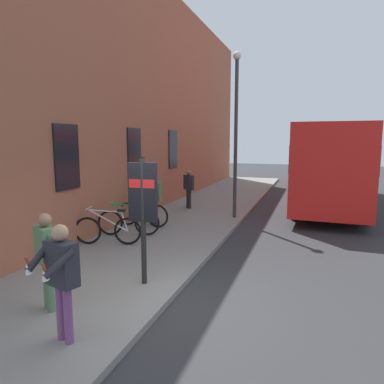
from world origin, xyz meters
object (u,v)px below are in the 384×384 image
transit_info_sign (143,200)px  pedestrian_near_bus (153,194)px  city_bus (332,160)px  pedestrian_by_facade (46,252)px  street_lamp (236,122)px  bicycle_by_door (129,222)px  pedestrian_crossing_street (189,185)px  tourist_with_hotdogs (61,271)px  bicycle_end_of_row (142,214)px  bicycle_under_window (108,230)px

transit_info_sign → pedestrian_near_bus: transit_info_sign is taller
city_bus → pedestrian_near_bus: city_bus is taller
pedestrian_by_facade → street_lamp: size_ratio=0.29×
street_lamp → pedestrian_near_bus: bearing=131.3°
bicycle_by_door → pedestrian_near_bus: pedestrian_near_bus is taller
pedestrian_crossing_street → pedestrian_near_bus: (-2.95, 0.15, 0.08)m
transit_info_sign → street_lamp: bearing=-3.7°
bicycle_by_door → tourist_with_hotdogs: (-5.13, -1.80, 0.62)m
bicycle_by_door → pedestrian_crossing_street: bearing=-3.8°
bicycle_end_of_row → transit_info_sign: transit_info_sign is taller
street_lamp → bicycle_under_window: bearing=150.4°
pedestrian_crossing_street → bicycle_under_window: bearing=176.0°
city_bus → pedestrian_near_bus: 8.44m
pedestrian_near_bus → pedestrian_crossing_street: bearing=-2.8°
bicycle_end_of_row → pedestrian_crossing_street: bearing=-7.3°
pedestrian_by_facade → tourist_with_hotdogs: (-0.70, -0.83, 0.03)m
bicycle_by_door → bicycle_end_of_row: bearing=6.4°
city_bus → tourist_with_hotdogs: size_ratio=6.51×
transit_info_sign → pedestrian_by_facade: transit_info_sign is taller
pedestrian_crossing_street → pedestrian_by_facade: size_ratio=0.96×
bicycle_end_of_row → tourist_with_hotdogs: 6.54m
pedestrian_near_bus → bicycle_by_door: bearing=174.0°
bicycle_under_window → tourist_with_hotdogs: 4.61m
bicycle_under_window → pedestrian_by_facade: size_ratio=1.08×
city_bus → tourist_with_hotdogs: city_bus is taller
bicycle_end_of_row → city_bus: city_bus is taller
bicycle_end_of_row → pedestrian_by_facade: pedestrian_by_facade is taller
pedestrian_by_facade → tourist_with_hotdogs: size_ratio=0.98×
street_lamp → city_bus: bearing=-36.7°
bicycle_by_door → pedestrian_near_bus: 1.51m
bicycle_under_window → transit_info_sign: bearing=-134.7°
tourist_with_hotdogs → street_lamp: (8.42, -0.54, 2.27)m
pedestrian_near_bus → street_lamp: 3.70m
pedestrian_near_bus → transit_info_sign: bearing=-157.5°
city_bus → tourist_with_hotdogs: 13.44m
bicycle_end_of_row → street_lamp: street_lamp is taller
bicycle_by_door → transit_info_sign: bearing=-146.8°
transit_info_sign → bicycle_by_door: bearing=33.2°
city_bus → street_lamp: (-4.43, 3.30, 1.47)m
bicycle_under_window → transit_info_sign: transit_info_sign is taller
bicycle_by_door → city_bus: (7.72, -5.64, 1.41)m
bicycle_end_of_row → tourist_with_hotdogs: (-6.23, -1.92, 0.62)m
street_lamp → pedestrian_by_facade: bearing=170.0°
transit_info_sign → street_lamp: (6.26, -0.40, 1.67)m
city_bus → pedestrian_crossing_street: bearing=122.5°
transit_info_sign → tourist_with_hotdogs: bearing=176.3°
transit_info_sign → street_lamp: 6.49m
tourist_with_hotdogs → city_bus: bearing=-16.6°
pedestrian_crossing_street → pedestrian_near_bus: 2.96m
bicycle_under_window → street_lamp: size_ratio=0.31×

